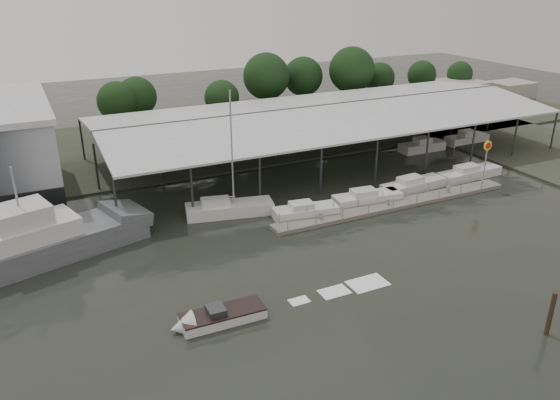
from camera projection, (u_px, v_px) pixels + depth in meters
name	position (u px, v px, depth m)	size (l,w,h in m)	color
ground	(317.00, 286.00, 42.44)	(200.00, 200.00, 0.00)	black
land_strip_far	(171.00, 144.00, 77.24)	(140.00, 30.00, 0.30)	#373D2D
covered_boat_shed	(326.00, 110.00, 70.16)	(58.24, 24.00, 6.96)	silver
floating_dock	(395.00, 205.00, 56.71)	(28.00, 2.00, 1.40)	slate
shell_fuel_sign	(486.00, 155.00, 60.12)	(1.10, 0.18, 5.55)	gray
distant_commercial_buildings	(473.00, 91.00, 102.64)	(22.00, 8.00, 4.00)	gray
grey_trawler	(41.00, 242.00, 45.88)	(19.11, 9.80, 8.84)	slate
white_sailboat	(228.00, 209.00, 54.67)	(9.03, 4.41, 12.73)	silver
speedboat_underway	(215.00, 318.00, 37.79)	(17.64, 2.64, 2.00)	silver
moored_cruiser_0	(305.00, 211.00, 54.14)	(6.72, 3.08, 1.70)	silver
moored_cruiser_1	(367.00, 198.00, 57.32)	(7.57, 2.95, 1.70)	silver
moored_cruiser_2	(413.00, 185.00, 60.83)	(8.14, 2.78, 1.70)	silver
moored_cruiser_3	(469.00, 173.00, 64.41)	(8.56, 2.60, 1.70)	silver
horizon_tree_line	(298.00, 80.00, 88.57)	(68.90, 10.60, 11.37)	#322116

